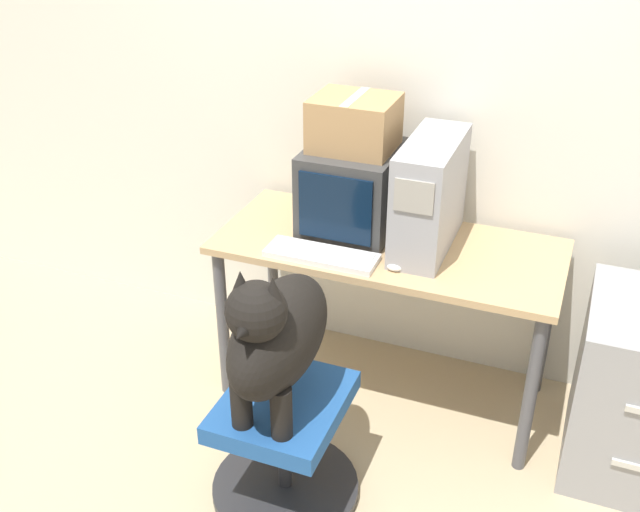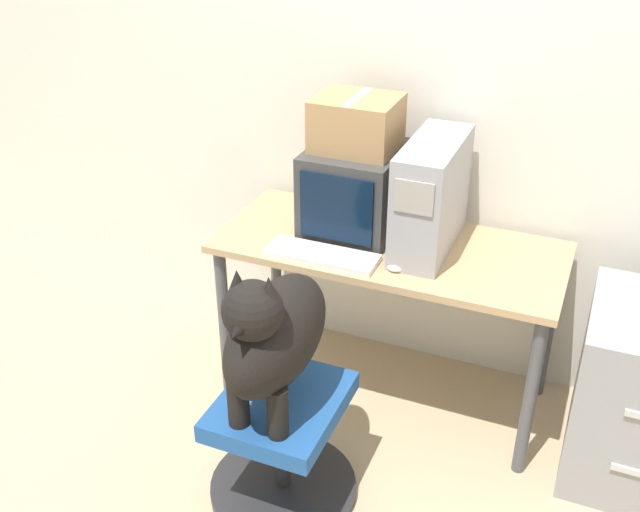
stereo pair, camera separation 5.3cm
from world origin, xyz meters
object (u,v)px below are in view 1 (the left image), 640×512
crt_monitor (353,189)px  office_chair (284,445)px  pc_tower (429,195)px  dog (276,334)px  keyboard (322,255)px  cardboard_box (354,123)px

crt_monitor → office_chair: (0.03, -0.79, -0.68)m
pc_tower → dog: pc_tower is taller
office_chair → dog: bearing=-90.0°
keyboard → office_chair: (0.05, -0.50, -0.52)m
crt_monitor → office_chair: size_ratio=0.76×
dog → cardboard_box: size_ratio=1.85×
pc_tower → office_chair: bearing=-111.7°
dog → office_chair: bearing=90.0°
pc_tower → office_chair: pc_tower is taller
crt_monitor → cardboard_box: 0.28m
dog → keyboard: bearing=95.3°
pc_tower → cardboard_box: bearing=171.6°
keyboard → cardboard_box: 0.53m
keyboard → dog: 0.54m
cardboard_box → crt_monitor: bearing=-90.0°
office_chair → dog: dog is taller
crt_monitor → cardboard_box: bearing=90.0°
keyboard → cardboard_box: cardboard_box is taller
cardboard_box → pc_tower: bearing=-8.4°
crt_monitor → dog: size_ratio=0.71×
office_chair → cardboard_box: cardboard_box is taller
office_chair → cardboard_box: size_ratio=1.72×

